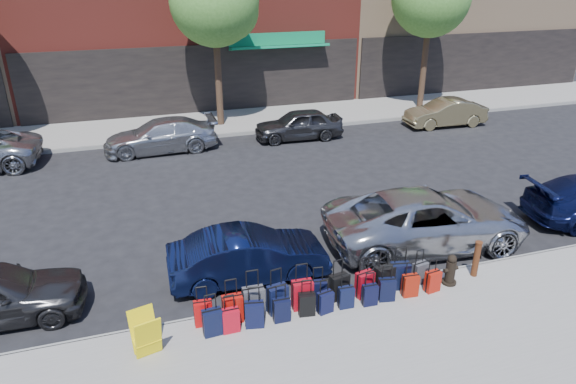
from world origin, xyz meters
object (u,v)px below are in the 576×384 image
object	(u,v)px
display_rack	(146,334)
car_near_2	(427,219)
tree_center	(218,4)
bollard	(476,258)
fire_hydrant	(451,270)
car_far_2	(299,124)
car_near_1	(249,256)
car_far_3	(445,113)
suitcase_front_5	(318,292)
car_far_1	(160,136)

from	to	relation	value
display_rack	car_near_2	distance (m)	7.79
tree_center	bollard	bearing A→B (deg)	-77.29
fire_hydrant	car_far_2	size ratio (longest dim) A/B	0.20
car_near_2	car_far_2	bearing A→B (deg)	6.32
car_near_1	car_far_3	size ratio (longest dim) A/B	1.01
suitcase_front_5	display_rack	world-z (taller)	display_rack
car_far_2	car_far_3	xyz separation A→B (m)	(7.15, -0.22, -0.02)
tree_center	car_near_1	size ratio (longest dim) A/B	1.91
car_near_1	suitcase_front_5	bearing A→B (deg)	-142.83
car_far_1	car_near_1	bearing A→B (deg)	5.91
bollard	car_near_1	size ratio (longest dim) A/B	0.24
car_far_3	fire_hydrant	bearing A→B (deg)	-30.19
fire_hydrant	bollard	xyz separation A→B (m)	(0.76, 0.10, 0.12)
tree_center	display_rack	xyz separation A→B (m)	(-4.37, -14.77, -4.82)
fire_hydrant	display_rack	xyz separation A→B (m)	(-6.85, -0.29, 0.09)
car_near_2	car_far_3	world-z (taller)	car_near_2
fire_hydrant	car_near_1	distance (m)	4.72
display_rack	car_near_1	size ratio (longest dim) A/B	0.23
suitcase_front_5	display_rack	distance (m)	3.71
bollard	car_near_2	xyz separation A→B (m)	(-0.18, 1.93, 0.14)
tree_center	suitcase_front_5	world-z (taller)	tree_center
bollard	car_far_2	bearing A→B (deg)	92.45
tree_center	car_far_3	distance (m)	11.39
fire_hydrant	car_far_3	size ratio (longest dim) A/B	0.20
car_far_2	bollard	bearing A→B (deg)	5.35
car_far_1	car_near_2	bearing A→B (deg)	30.86
bollard	car_near_1	bearing A→B (deg)	161.19
bollard	car_far_2	distance (m)	11.66
bollard	car_near_2	world-z (taller)	car_near_2
display_rack	car_far_2	distance (m)	13.98
tree_center	car_far_1	world-z (taller)	tree_center
car_near_1	car_far_2	xyz separation A→B (m)	(4.61, 9.91, 0.02)
fire_hydrant	car_near_2	distance (m)	2.12
tree_center	display_rack	size ratio (longest dim) A/B	8.22
car_far_1	suitcase_front_5	bearing A→B (deg)	10.53
car_far_2	fire_hydrant	bearing A→B (deg)	1.64
bollard	car_far_1	world-z (taller)	car_far_1
suitcase_front_5	tree_center	bearing A→B (deg)	95.69
display_rack	car_near_2	size ratio (longest dim) A/B	0.16
tree_center	fire_hydrant	bearing A→B (deg)	-80.25
tree_center	car_far_1	bearing A→B (deg)	-140.15
car_far_2	suitcase_front_5	bearing A→B (deg)	-13.74
tree_center	bollard	xyz separation A→B (m)	(3.25, -14.39, -4.79)
car_near_1	car_far_1	distance (m)	10.16
display_rack	car_far_2	xyz separation A→B (m)	(7.11, 12.04, 0.06)
fire_hydrant	car_far_1	size ratio (longest dim) A/B	0.17
display_rack	car_far_2	world-z (taller)	car_far_2
tree_center	car_far_2	xyz separation A→B (m)	(2.75, -2.74, -4.77)
display_rack	bollard	bearing A→B (deg)	-10.97
bollard	car_far_3	xyz separation A→B (m)	(6.65, 11.43, 0.00)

